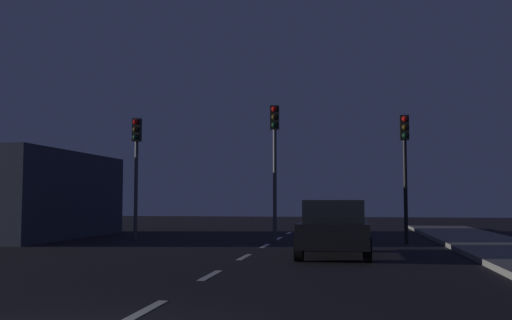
{
  "coord_description": "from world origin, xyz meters",
  "views": [
    {
      "loc": [
        2.9,
        -5.18,
        1.57
      ],
      "look_at": [
        -0.23,
        13.54,
        2.91
      ],
      "focal_mm": 39.69,
      "sensor_mm": 36.0,
      "label": 1
    }
  ],
  "objects": [
    {
      "name": "lane_stripe_second",
      "position": [
        0.0,
        2.6,
        0.0
      ],
      "size": [
        0.16,
        1.6,
        0.01
      ],
      "primitive_type": "cube",
      "color": "silver",
      "rests_on": "ground_plane"
    },
    {
      "name": "traffic_signal_center",
      "position": [
        0.1,
        15.77,
        3.57
      ],
      "size": [
        0.32,
        0.38,
        5.12
      ],
      "color": "#4C4C51",
      "rests_on": "ground_plane"
    },
    {
      "name": "traffic_signal_right",
      "position": [
        4.85,
        15.77,
        3.26
      ],
      "size": [
        0.32,
        0.38,
        4.63
      ],
      "color": "black",
      "rests_on": "ground_plane"
    },
    {
      "name": "lane_stripe_seventh",
      "position": [
        0.0,
        21.6,
        0.0
      ],
      "size": [
        0.16,
        1.6,
        0.01
      ],
      "primitive_type": "cube",
      "color": "silver",
      "rests_on": "ground_plane"
    },
    {
      "name": "lane_stripe_sixth",
      "position": [
        0.0,
        17.8,
        0.0
      ],
      "size": [
        0.16,
        1.6,
        0.01
      ],
      "primitive_type": "cube",
      "color": "silver",
      "rests_on": "ground_plane"
    },
    {
      "name": "lane_stripe_fourth",
      "position": [
        0.0,
        10.2,
        0.0
      ],
      "size": [
        0.16,
        1.6,
        0.01
      ],
      "primitive_type": "cube",
      "color": "silver",
      "rests_on": "ground_plane"
    },
    {
      "name": "storefront_left",
      "position": [
        -10.88,
        16.54,
        1.76
      ],
      "size": [
        5.76,
        8.5,
        3.52
      ],
      "primitive_type": "cube",
      "color": "#333847",
      "rests_on": "ground_plane"
    },
    {
      "name": "car_stopped_ahead",
      "position": [
        2.44,
        10.76,
        0.78
      ],
      "size": [
        1.95,
        4.02,
        1.56
      ],
      "color": "black",
      "rests_on": "ground_plane"
    },
    {
      "name": "lane_stripe_fifth",
      "position": [
        0.0,
        14.0,
        0.0
      ],
      "size": [
        0.16,
        1.6,
        0.01
      ],
      "primitive_type": "cube",
      "color": "silver",
      "rests_on": "ground_plane"
    },
    {
      "name": "lane_stripe_third",
      "position": [
        0.0,
        6.4,
        0.0
      ],
      "size": [
        0.16,
        1.6,
        0.01
      ],
      "primitive_type": "cube",
      "color": "silver",
      "rests_on": "ground_plane"
    },
    {
      "name": "ground_plane",
      "position": [
        0.0,
        7.0,
        0.0
      ],
      "size": [
        80.0,
        80.0,
        0.0
      ],
      "primitive_type": "plane",
      "color": "black"
    },
    {
      "name": "traffic_signal_left",
      "position": [
        -5.36,
        15.77,
        3.34
      ],
      "size": [
        0.32,
        0.38,
        4.76
      ],
      "color": "#4C4C51",
      "rests_on": "ground_plane"
    }
  ]
}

